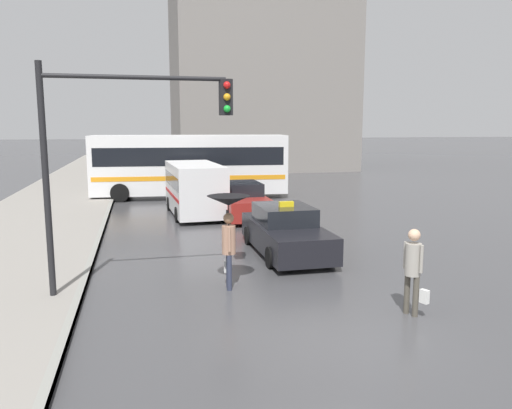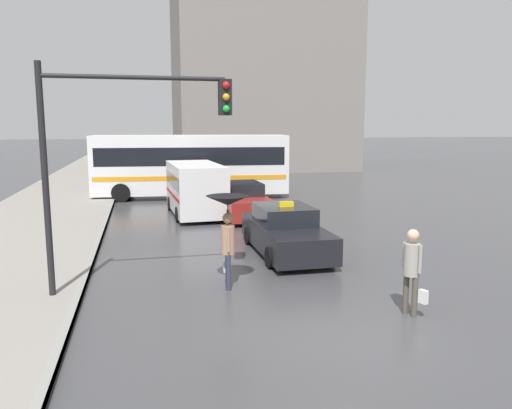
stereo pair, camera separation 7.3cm
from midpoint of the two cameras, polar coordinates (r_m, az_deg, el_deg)
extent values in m
plane|color=#424244|center=(9.55, 8.48, -15.14)|extent=(300.00, 300.00, 0.00)
cube|color=gray|center=(9.06, -21.89, -16.49)|extent=(0.16, 120.00, 0.17)
cube|color=black|center=(15.32, 3.57, -3.64)|extent=(1.80, 4.64, 0.76)
cube|color=black|center=(15.41, 3.34, -1.10)|extent=(1.58, 2.09, 0.54)
cylinder|color=black|center=(14.33, 8.49, -5.62)|extent=(0.20, 0.60, 0.60)
cylinder|color=black|center=(13.81, 1.83, -6.08)|extent=(0.20, 0.60, 0.60)
cylinder|color=black|center=(16.96, 4.96, -3.26)|extent=(0.20, 0.60, 0.60)
cylinder|color=black|center=(16.52, -0.71, -3.56)|extent=(0.20, 0.60, 0.60)
cube|color=yellow|center=(15.13, 3.60, 0.04)|extent=(0.44, 0.16, 0.16)
cube|color=maroon|center=(21.43, -1.45, 0.05)|extent=(1.80, 4.72, 0.79)
cube|color=black|center=(21.57, -1.58, 1.87)|extent=(1.58, 2.12, 0.52)
cylinder|color=black|center=(20.26, 1.75, -1.22)|extent=(0.20, 0.60, 0.60)
cylinder|color=black|center=(19.90, -3.02, -1.42)|extent=(0.20, 0.60, 0.60)
cylinder|color=black|center=(23.06, -0.09, 0.03)|extent=(0.20, 0.60, 0.60)
cylinder|color=black|center=(22.75, -4.29, -0.12)|extent=(0.20, 0.60, 0.60)
cube|color=silver|center=(22.01, -6.86, 1.92)|extent=(2.25, 5.15, 2.09)
cube|color=black|center=(21.97, -6.88, 2.88)|extent=(2.25, 4.74, 0.54)
cube|color=red|center=(22.04, -6.85, 1.25)|extent=(2.26, 4.94, 0.14)
cylinder|color=black|center=(20.84, -3.58, -0.91)|extent=(0.23, 0.64, 0.63)
cylinder|color=black|center=(20.53, -8.77, -1.15)|extent=(0.23, 0.64, 0.63)
cylinder|color=black|center=(23.77, -5.13, 0.30)|extent=(0.23, 0.64, 0.63)
cylinder|color=black|center=(23.50, -9.68, 0.10)|extent=(0.23, 0.64, 0.63)
cube|color=silver|center=(27.44, -7.35, 4.60)|extent=(10.55, 3.39, 3.13)
cube|color=black|center=(27.41, -7.37, 5.60)|extent=(10.04, 3.37, 0.95)
cube|color=orange|center=(27.50, -7.32, 3.27)|extent=(10.24, 3.39, 0.24)
cylinder|color=black|center=(26.60, -15.11, 1.30)|extent=(0.98, 0.36, 0.96)
cylinder|color=black|center=(28.96, -14.53, 1.93)|extent=(0.98, 0.36, 0.96)
cylinder|color=black|center=(26.63, 0.01, 1.63)|extent=(0.98, 0.36, 0.96)
cylinder|color=black|center=(29.00, -0.64, 2.23)|extent=(0.98, 0.36, 0.96)
cylinder|color=#2D3347|center=(11.98, -2.98, -7.78)|extent=(0.13, 0.13, 0.87)
cylinder|color=#2D3347|center=(12.19, -3.06, -7.48)|extent=(0.13, 0.13, 0.87)
cylinder|color=tan|center=(11.89, -3.05, -4.04)|extent=(0.35, 0.35, 0.69)
sphere|color=#997051|center=(11.78, -3.07, -1.57)|extent=(0.25, 0.25, 0.25)
cylinder|color=tan|center=(11.68, -2.98, -4.01)|extent=(0.08, 0.08, 0.58)
cylinder|color=tan|center=(12.07, -3.13, -3.58)|extent=(0.08, 0.08, 0.58)
cone|color=black|center=(11.71, -3.09, 0.45)|extent=(1.01, 1.01, 0.23)
cylinder|color=black|center=(11.77, -3.08, -1.23)|extent=(0.02, 0.02, 0.70)
cube|color=white|center=(12.34, -3.36, -7.07)|extent=(0.12, 0.19, 0.28)
cylinder|color=#4C473D|center=(11.01, 16.94, -9.75)|extent=(0.16, 0.16, 0.85)
cylinder|color=#4C473D|center=(10.88, 17.85, -10.01)|extent=(0.16, 0.16, 0.85)
cylinder|color=gray|center=(10.73, 17.58, -6.03)|extent=(0.42, 0.42, 0.67)
sphere|color=#DBAD89|center=(10.61, 17.71, -3.36)|extent=(0.25, 0.25, 0.25)
cylinder|color=gray|center=(10.83, 16.75, -5.56)|extent=(0.09, 0.09, 0.57)
cylinder|color=gray|center=(10.60, 18.46, -5.97)|extent=(0.09, 0.09, 0.57)
cube|color=white|center=(10.81, 18.76, -9.95)|extent=(0.16, 0.20, 0.28)
cylinder|color=black|center=(11.63, -22.75, 1.99)|extent=(0.14, 0.14, 5.22)
cylinder|color=black|center=(11.43, -13.45, 13.95)|extent=(3.93, 0.10, 0.10)
cube|color=black|center=(11.56, -3.39, 12.12)|extent=(0.28, 0.28, 0.80)
sphere|color=red|center=(11.42, -3.26, 13.47)|extent=(0.16, 0.16, 0.16)
sphere|color=orange|center=(11.41, -3.25, 12.17)|extent=(0.16, 0.16, 0.16)
sphere|color=green|center=(11.39, -3.24, 10.86)|extent=(0.16, 0.16, 0.16)
camera|label=1|loc=(0.04, -89.87, 0.02)|focal=35.00mm
camera|label=2|loc=(0.04, 90.13, -0.02)|focal=35.00mm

